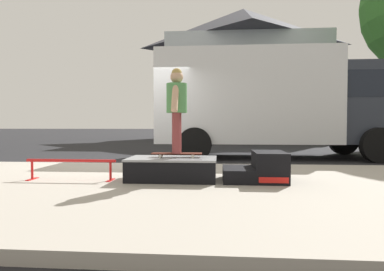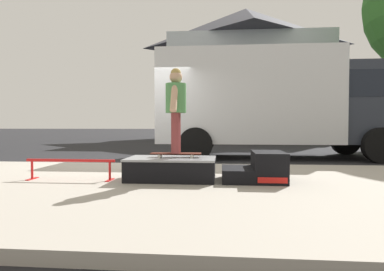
% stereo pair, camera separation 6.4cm
% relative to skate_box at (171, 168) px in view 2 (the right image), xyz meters
% --- Properties ---
extents(ground_plane, '(140.00, 140.00, 0.00)m').
position_rel_skate_box_xyz_m(ground_plane, '(-1.31, 2.63, -0.30)').
color(ground_plane, black).
extents(sidewalk_slab, '(50.00, 5.00, 0.12)m').
position_rel_skate_box_xyz_m(sidewalk_slab, '(-1.31, -0.37, -0.24)').
color(sidewalk_slab, '#A8A093').
rests_on(sidewalk_slab, ground).
extents(skate_box, '(1.35, 0.80, 0.34)m').
position_rel_skate_box_xyz_m(skate_box, '(0.00, 0.00, 0.00)').
color(skate_box, black).
rests_on(skate_box, sidewalk_slab).
extents(kicker_ramp, '(0.93, 0.79, 0.44)m').
position_rel_skate_box_xyz_m(kicker_ramp, '(1.33, -0.00, -0.00)').
color(kicker_ramp, black).
rests_on(kicker_ramp, sidewalk_slab).
extents(grind_rail, '(1.40, 0.28, 0.32)m').
position_rel_skate_box_xyz_m(grind_rail, '(-1.55, -0.15, 0.06)').
color(grind_rail, red).
rests_on(grind_rail, sidewalk_slab).
extents(skateboard, '(0.79, 0.23, 0.07)m').
position_rel_skate_box_xyz_m(skateboard, '(0.06, 0.05, 0.21)').
color(skateboard, '#4C1E14').
rests_on(skateboard, skate_box).
extents(skater_kid, '(0.32, 0.67, 1.31)m').
position_rel_skate_box_xyz_m(skater_kid, '(0.06, 0.05, 1.00)').
color(skater_kid, brown).
rests_on(skater_kid, skateboard).
extents(box_truck, '(6.91, 2.63, 3.05)m').
position_rel_skate_box_xyz_m(box_truck, '(2.45, 4.83, 1.40)').
color(box_truck, silver).
rests_on(box_truck, ground).
extents(house_behind, '(9.54, 8.22, 8.40)m').
position_rel_skate_box_xyz_m(house_behind, '(2.30, 16.23, 3.94)').
color(house_behind, silver).
rests_on(house_behind, ground).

